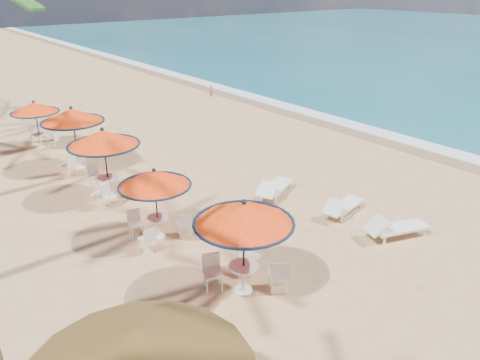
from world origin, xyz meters
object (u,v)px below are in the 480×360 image
object	(u,v)px
lounger_near	(395,227)
palapa	(135,355)
station_0	(244,224)
lounger_far	(274,187)
station_1	(155,188)
station_3	(72,121)
station_2	(105,147)
lounger_mid	(343,206)
station_4	(36,113)

from	to	relation	value
lounger_near	palapa	bearing A→B (deg)	-149.82
station_0	lounger_far	world-z (taller)	station_0
station_1	lounger_far	world-z (taller)	station_1
station_3	lounger_far	xyz separation A→B (m)	(4.64, -7.27, -1.69)
station_1	station_3	distance (m)	7.29
station_3	lounger_far	size ratio (longest dim) A/B	1.22
station_2	lounger_mid	xyz separation A→B (m)	(5.61, -6.23, -1.62)
station_0	station_1	size ratio (longest dim) A/B	1.13
lounger_near	palapa	size ratio (longest dim) A/B	0.60
station_1	lounger_far	xyz separation A→B (m)	(4.85, 0.01, -1.33)
lounger_far	station_0	bearing A→B (deg)	-164.15
station_3	station_4	world-z (taller)	station_3
station_3	lounger_mid	world-z (taller)	station_3
station_2	station_0	bearing A→B (deg)	-87.16
station_2	lounger_far	size ratio (longest dim) A/B	1.21
station_1	station_2	xyz separation A→B (m)	(0.06, 3.71, 0.27)
station_3	station_2	bearing A→B (deg)	-92.46
station_1	lounger_mid	bearing A→B (deg)	-24.00
station_0	station_3	size ratio (longest dim) A/B	0.98
station_0	station_2	distance (m)	7.44
station_4	lounger_mid	world-z (taller)	station_4
station_1	station_4	bearing A→B (deg)	90.88
station_1	palapa	size ratio (longest dim) A/B	0.63
station_0	lounger_mid	world-z (taller)	station_0
lounger_far	palapa	size ratio (longest dim) A/B	0.60
lounger_far	station_4	bearing A→B (deg)	90.21
station_1	station_2	size ratio (longest dim) A/B	0.86
station_1	lounger_far	size ratio (longest dim) A/B	1.05
station_2	lounger_mid	bearing A→B (deg)	-47.99
station_0	lounger_far	bearing A→B (deg)	40.16
station_4	lounger_near	size ratio (longest dim) A/B	1.05
station_2	lounger_near	size ratio (longest dim) A/B	1.22
lounger_near	palapa	xyz separation A→B (m)	(-9.54, -1.92, 1.99)
station_1	lounger_near	bearing A→B (deg)	-38.25
station_0	lounger_mid	bearing A→B (deg)	12.89
lounger_mid	station_4	bearing A→B (deg)	101.76
station_4	station_1	bearing A→B (deg)	-89.12
station_3	lounger_near	bearing A→B (deg)	-64.90
station_0	station_2	size ratio (longest dim) A/B	0.98
station_0	station_4	size ratio (longest dim) A/B	1.14
station_0	palapa	distance (m)	5.05
station_0	lounger_far	size ratio (longest dim) A/B	1.19
lounger_far	palapa	bearing A→B (deg)	-167.60
lounger_mid	lounger_far	world-z (taller)	lounger_far
palapa	station_4	bearing A→B (deg)	78.26
station_4	lounger_mid	distance (m)	14.81
station_1	lounger_mid	size ratio (longest dim) A/B	1.14
station_3	station_4	bearing A→B (deg)	95.83
station_0	station_4	xyz separation A→B (m)	(-0.60, 14.75, -0.24)
station_2	lounger_far	world-z (taller)	station_2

